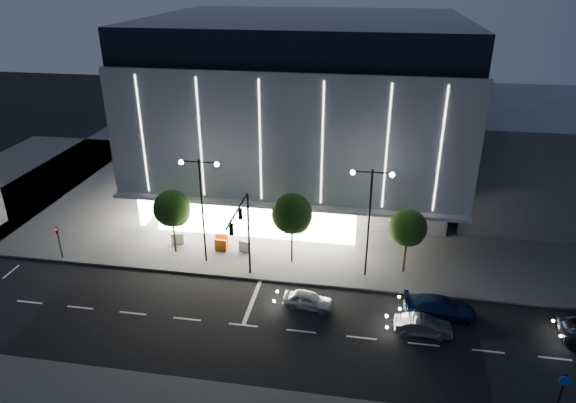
% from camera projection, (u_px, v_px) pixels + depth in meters
% --- Properties ---
extents(ground, '(160.00, 160.00, 0.00)m').
position_uv_depth(ground, '(221.00, 309.00, 36.59)').
color(ground, black).
rests_on(ground, ground).
extents(sidewalk_museum, '(70.00, 40.00, 0.15)m').
position_uv_depth(sidewalk_museum, '(325.00, 185.00, 57.33)').
color(sidewalk_museum, '#474747').
rests_on(sidewalk_museum, ground).
extents(museum, '(30.00, 25.80, 18.00)m').
position_uv_depth(museum, '(306.00, 106.00, 52.29)').
color(museum, '#4C4C51').
rests_on(museum, ground).
extents(annex_building, '(16.00, 20.00, 10.00)m').
position_uv_depth(annex_building, '(532.00, 153.00, 52.15)').
color(annex_building, '#4C4C51').
rests_on(annex_building, ground).
extents(traffic_mast, '(0.33, 5.89, 7.07)m').
position_uv_depth(traffic_mast, '(243.00, 226.00, 37.34)').
color(traffic_mast, black).
rests_on(traffic_mast, ground).
extents(street_lamp_west, '(3.16, 0.36, 9.00)m').
position_uv_depth(street_lamp_west, '(201.00, 196.00, 39.94)').
color(street_lamp_west, black).
rests_on(street_lamp_west, ground).
extents(street_lamp_east, '(3.16, 0.36, 9.00)m').
position_uv_depth(street_lamp_east, '(370.00, 208.00, 37.99)').
color(street_lamp_east, black).
rests_on(street_lamp_east, ground).
extents(ped_signal_far, '(0.22, 0.24, 3.00)m').
position_uv_depth(ped_signal_far, '(59.00, 239.00, 42.08)').
color(ped_signal_far, black).
rests_on(ped_signal_far, ground).
extents(cycle_sign_pole, '(0.56, 0.13, 4.00)m').
position_uv_depth(cycle_sign_pole, '(559.00, 400.00, 25.91)').
color(cycle_sign_pole, black).
rests_on(cycle_sign_pole, ground).
extents(tree_left, '(3.02, 3.02, 5.72)m').
position_uv_depth(tree_left, '(172.00, 210.00, 42.10)').
color(tree_left, black).
rests_on(tree_left, ground).
extents(tree_mid, '(3.25, 3.25, 6.15)m').
position_uv_depth(tree_mid, '(292.00, 216.00, 40.48)').
color(tree_mid, black).
rests_on(tree_mid, ground).
extents(tree_right, '(2.91, 2.91, 5.51)m').
position_uv_depth(tree_right, '(408.00, 230.00, 39.32)').
color(tree_right, black).
rests_on(tree_right, ground).
extents(car_lead, '(3.70, 1.78, 1.22)m').
position_uv_depth(car_lead, '(308.00, 300.00, 36.55)').
color(car_lead, silver).
rests_on(car_lead, ground).
extents(car_second, '(3.76, 1.31, 1.24)m').
position_uv_depth(car_second, '(423.00, 326.00, 33.88)').
color(car_second, gray).
rests_on(car_second, ground).
extents(car_third, '(4.99, 2.09, 1.44)m').
position_uv_depth(car_third, '(440.00, 307.00, 35.58)').
color(car_third, '#14294E').
rests_on(car_third, ground).
extents(barrier_a, '(1.12, 0.40, 1.00)m').
position_uv_depth(barrier_a, '(221.00, 245.00, 43.70)').
color(barrier_a, '#F6600D').
rests_on(barrier_a, sidewalk_museum).
extents(barrier_b, '(1.13, 0.55, 1.00)m').
position_uv_depth(barrier_b, '(178.00, 239.00, 44.72)').
color(barrier_b, silver).
rests_on(barrier_b, sidewalk_museum).
extents(barrier_c, '(1.11, 0.29, 1.00)m').
position_uv_depth(barrier_c, '(222.00, 239.00, 44.62)').
color(barrier_c, orange).
rests_on(barrier_c, sidewalk_museum).
extents(barrier_d, '(1.12, 0.62, 1.00)m').
position_uv_depth(barrier_d, '(245.00, 246.00, 43.49)').
color(barrier_d, silver).
rests_on(barrier_d, sidewalk_museum).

